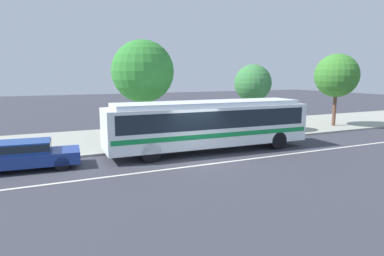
{
  "coord_description": "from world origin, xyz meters",
  "views": [
    {
      "loc": [
        -6.94,
        -14.28,
        4.19
      ],
      "look_at": [
        0.52,
        2.01,
        1.3
      ],
      "focal_mm": 30.93,
      "sensor_mm": 36.0,
      "label": 1
    }
  ],
  "objects_px": {
    "street_tree_mid_block": "(253,84)",
    "street_tree_near_stop": "(143,72)",
    "sedan_behind_bus": "(23,154)",
    "street_tree_far_end": "(337,76)",
    "transit_bus": "(209,122)",
    "pedestrian_waiting_near_sign": "(183,127)"
  },
  "relations": [
    {
      "from": "street_tree_mid_block",
      "to": "street_tree_near_stop",
      "type": "bearing_deg",
      "value": 176.28
    },
    {
      "from": "sedan_behind_bus",
      "to": "street_tree_near_stop",
      "type": "height_order",
      "value": "street_tree_near_stop"
    },
    {
      "from": "street_tree_far_end",
      "to": "transit_bus",
      "type": "bearing_deg",
      "value": -165.49
    },
    {
      "from": "street_tree_near_stop",
      "to": "street_tree_far_end",
      "type": "bearing_deg",
      "value": -3.83
    },
    {
      "from": "street_tree_mid_block",
      "to": "transit_bus",
      "type": "bearing_deg",
      "value": -144.75
    },
    {
      "from": "pedestrian_waiting_near_sign",
      "to": "street_tree_mid_block",
      "type": "relative_size",
      "value": 0.35
    },
    {
      "from": "transit_bus",
      "to": "street_tree_near_stop",
      "type": "distance_m",
      "value": 5.76
    },
    {
      "from": "transit_bus",
      "to": "street_tree_near_stop",
      "type": "bearing_deg",
      "value": 118.26
    },
    {
      "from": "street_tree_far_end",
      "to": "sedan_behind_bus",
      "type": "bearing_deg",
      "value": -171.83
    },
    {
      "from": "transit_bus",
      "to": "street_tree_near_stop",
      "type": "relative_size",
      "value": 1.82
    },
    {
      "from": "transit_bus",
      "to": "street_tree_mid_block",
      "type": "relative_size",
      "value": 2.36
    },
    {
      "from": "pedestrian_waiting_near_sign",
      "to": "street_tree_near_stop",
      "type": "height_order",
      "value": "street_tree_near_stop"
    },
    {
      "from": "sedan_behind_bus",
      "to": "pedestrian_waiting_near_sign",
      "type": "bearing_deg",
      "value": 12.31
    },
    {
      "from": "pedestrian_waiting_near_sign",
      "to": "street_tree_far_end",
      "type": "relative_size",
      "value": 0.3
    },
    {
      "from": "transit_bus",
      "to": "street_tree_far_end",
      "type": "bearing_deg",
      "value": 14.51
    },
    {
      "from": "pedestrian_waiting_near_sign",
      "to": "street_tree_mid_block",
      "type": "distance_m",
      "value": 6.97
    },
    {
      "from": "transit_bus",
      "to": "sedan_behind_bus",
      "type": "relative_size",
      "value": 2.42
    },
    {
      "from": "street_tree_mid_block",
      "to": "street_tree_far_end",
      "type": "bearing_deg",
      "value": -3.96
    },
    {
      "from": "sedan_behind_bus",
      "to": "street_tree_near_stop",
      "type": "bearing_deg",
      "value": 31.95
    },
    {
      "from": "pedestrian_waiting_near_sign",
      "to": "street_tree_near_stop",
      "type": "relative_size",
      "value": 0.27
    },
    {
      "from": "street_tree_near_stop",
      "to": "street_tree_mid_block",
      "type": "xyz_separation_m",
      "value": [
        7.95,
        -0.52,
        -0.81
      ]
    },
    {
      "from": "transit_bus",
      "to": "sedan_behind_bus",
      "type": "height_order",
      "value": "transit_bus"
    }
  ]
}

